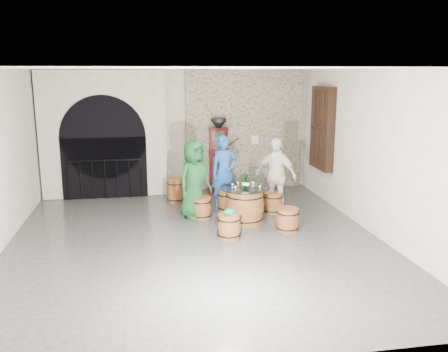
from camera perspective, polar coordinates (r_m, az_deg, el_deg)
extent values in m
plane|color=#303032|center=(9.14, -3.38, -7.74)|extent=(8.00, 8.00, 0.00)
plane|color=beige|center=(12.66, -5.55, 5.37)|extent=(8.00, 0.00, 8.00)
plane|color=beige|center=(4.88, 1.77, -6.13)|extent=(8.00, 0.00, 8.00)
plane|color=beige|center=(9.74, 17.44, 2.71)|extent=(0.00, 8.00, 8.00)
plane|color=beige|center=(8.58, -3.66, 12.76)|extent=(8.00, 8.00, 0.00)
cube|color=tan|center=(12.86, 2.53, 5.53)|extent=(3.20, 0.12, 3.18)
cube|color=beige|center=(12.41, -14.27, 4.90)|extent=(3.10, 0.50, 3.18)
cube|color=black|center=(12.28, -14.15, 0.93)|extent=(2.10, 0.03, 1.55)
cylinder|color=black|center=(12.16, -14.34, 4.51)|extent=(2.10, 0.03, 2.10)
cylinder|color=black|center=(12.18, -14.22, 1.81)|extent=(1.79, 0.04, 0.04)
cylinder|color=black|center=(12.38, -18.22, -0.59)|extent=(0.02, 0.02, 0.98)
cylinder|color=black|center=(12.34, -16.86, -0.54)|extent=(0.02, 0.02, 0.98)
cylinder|color=black|center=(12.30, -15.48, -0.49)|extent=(0.02, 0.02, 0.98)
cylinder|color=black|center=(12.28, -14.10, -0.44)|extent=(0.02, 0.02, 0.98)
cylinder|color=black|center=(12.26, -12.72, -0.39)|extent=(0.02, 0.02, 0.98)
cylinder|color=black|center=(12.24, -11.33, -0.33)|extent=(0.02, 0.02, 0.98)
cylinder|color=black|center=(12.24, -9.94, -0.28)|extent=(0.02, 0.02, 0.98)
cube|color=black|center=(11.83, 11.74, 5.65)|extent=(0.20, 1.10, 2.00)
cube|color=black|center=(11.81, 11.52, 5.65)|extent=(0.06, 0.88, 1.76)
cube|color=black|center=(11.82, 11.65, 5.65)|extent=(0.22, 0.92, 0.06)
cube|color=black|center=(11.55, 12.17, 5.47)|extent=(0.22, 0.06, 1.80)
cube|color=black|center=(11.82, 11.65, 5.65)|extent=(0.22, 0.06, 1.80)
cube|color=black|center=(12.09, 11.15, 5.81)|extent=(0.22, 0.06, 1.80)
cylinder|color=brown|center=(10.06, 2.52, -3.68)|extent=(0.76, 0.76, 0.72)
cylinder|color=brown|center=(10.06, 2.52, -3.68)|extent=(0.81, 0.81, 0.16)
torus|color=black|center=(10.13, 2.51, -5.00)|extent=(0.81, 0.81, 0.02)
torus|color=black|center=(9.99, 2.54, -2.33)|extent=(0.81, 0.81, 0.02)
cylinder|color=brown|center=(9.96, 2.54, -1.64)|extent=(0.77, 0.77, 0.02)
cylinder|color=black|center=(9.95, 2.54, -1.50)|extent=(0.98, 0.98, 0.01)
cylinder|color=brown|center=(10.41, -2.75, -3.86)|extent=(0.42, 0.42, 0.46)
cylinder|color=brown|center=(10.41, -2.75, -3.86)|extent=(0.45, 0.45, 0.10)
torus|color=black|center=(10.46, -2.74, -4.68)|extent=(0.46, 0.46, 0.02)
torus|color=black|center=(10.37, -2.76, -3.04)|extent=(0.46, 0.46, 0.02)
cylinder|color=brown|center=(10.35, -2.76, -2.60)|extent=(0.43, 0.43, 0.02)
cylinder|color=brown|center=(10.97, 0.37, -2.99)|extent=(0.42, 0.42, 0.46)
cylinder|color=brown|center=(10.97, 0.37, -2.99)|extent=(0.45, 0.45, 0.10)
torus|color=black|center=(11.01, 0.37, -3.77)|extent=(0.46, 0.46, 0.02)
torus|color=black|center=(10.93, 0.37, -2.21)|extent=(0.46, 0.46, 0.02)
cylinder|color=brown|center=(10.91, 0.37, -1.78)|extent=(0.43, 0.43, 0.02)
cylinder|color=brown|center=(10.84, 5.92, -3.24)|extent=(0.42, 0.42, 0.46)
cylinder|color=brown|center=(10.84, 5.92, -3.24)|extent=(0.45, 0.45, 0.10)
torus|color=black|center=(10.89, 5.90, -4.03)|extent=(0.46, 0.46, 0.02)
torus|color=black|center=(10.80, 5.94, -2.45)|extent=(0.46, 0.46, 0.02)
cylinder|color=brown|center=(10.78, 5.95, -2.03)|extent=(0.43, 0.43, 0.02)
cylinder|color=brown|center=(9.66, 7.67, -5.26)|extent=(0.42, 0.42, 0.46)
cylinder|color=brown|center=(9.66, 7.67, -5.26)|extent=(0.45, 0.45, 0.10)
torus|color=black|center=(9.71, 7.64, -6.14)|extent=(0.46, 0.46, 0.02)
torus|color=black|center=(9.62, 7.70, -4.38)|extent=(0.46, 0.46, 0.02)
cylinder|color=brown|center=(9.59, 7.71, -3.91)|extent=(0.43, 0.43, 0.02)
cylinder|color=brown|center=(9.19, 0.62, -6.08)|extent=(0.42, 0.42, 0.46)
cylinder|color=brown|center=(9.19, 0.62, -6.08)|extent=(0.45, 0.45, 0.10)
torus|color=black|center=(9.25, 0.62, -6.99)|extent=(0.46, 0.46, 0.02)
torus|color=black|center=(9.15, 0.62, -5.16)|extent=(0.46, 0.46, 0.02)
cylinder|color=brown|center=(9.12, 0.62, -4.66)|extent=(0.43, 0.43, 0.02)
ellipsoid|color=#0D9551|center=(9.11, 0.62, -4.33)|extent=(0.20, 0.20, 0.11)
cylinder|color=#0D9551|center=(9.10, 1.15, -4.62)|extent=(0.13, 0.13, 0.01)
imported|color=#13471E|center=(10.31, -3.58, -0.43)|extent=(1.00, 0.94, 1.71)
imported|color=#1B4B97|center=(10.97, 0.05, 0.43)|extent=(0.69, 0.51, 1.73)
imported|color=white|center=(10.75, 6.22, 0.06)|extent=(1.02, 0.99, 1.71)
cylinder|color=black|center=(9.90, 2.41, -0.88)|extent=(0.07, 0.07, 0.22)
cylinder|color=white|center=(9.90, 2.41, -0.93)|extent=(0.08, 0.08, 0.06)
cone|color=black|center=(9.87, 2.42, -0.17)|extent=(0.07, 0.07, 0.05)
cylinder|color=black|center=(9.86, 2.42, 0.14)|extent=(0.03, 0.03, 0.07)
cylinder|color=black|center=(9.88, 2.82, -0.91)|extent=(0.07, 0.07, 0.22)
cylinder|color=white|center=(9.88, 2.82, -0.97)|extent=(0.08, 0.08, 0.06)
cone|color=black|center=(9.85, 2.83, -0.20)|extent=(0.07, 0.07, 0.05)
cylinder|color=black|center=(9.84, 2.83, 0.11)|extent=(0.03, 0.03, 0.07)
cylinder|color=black|center=(10.04, 2.63, -0.68)|extent=(0.07, 0.07, 0.22)
cylinder|color=white|center=(10.04, 2.62, -0.74)|extent=(0.08, 0.08, 0.06)
cone|color=black|center=(10.01, 2.63, 0.01)|extent=(0.07, 0.07, 0.05)
cylinder|color=black|center=(10.00, 2.64, 0.32)|extent=(0.03, 0.03, 0.07)
cylinder|color=brown|center=(11.68, -5.85, -1.78)|extent=(0.41, 0.41, 0.58)
cylinder|color=brown|center=(11.68, -5.85, -1.78)|extent=(0.44, 0.44, 0.13)
torus|color=black|center=(11.73, -5.82, -2.71)|extent=(0.45, 0.45, 0.02)
torus|color=black|center=(11.64, -5.87, -0.85)|extent=(0.45, 0.45, 0.02)
cylinder|color=brown|center=(11.61, -5.88, -0.35)|extent=(0.42, 0.42, 0.02)
cube|color=#4C0C0F|center=(12.58, -0.63, -1.80)|extent=(0.54, 0.44, 0.10)
cube|color=#4C0C0F|center=(12.37, -0.64, 2.75)|extent=(0.49, 0.31, 0.13)
cube|color=#4C0C0F|center=(12.28, -0.64, 5.64)|extent=(0.49, 0.13, 0.07)
cylinder|color=black|center=(12.45, -0.63, 0.76)|extent=(0.06, 0.06, 1.04)
cylinder|color=black|center=(12.25, -0.65, 6.75)|extent=(0.40, 0.40, 0.09)
cone|color=black|center=(12.26, -0.64, 6.17)|extent=(0.40, 0.40, 0.21)
cube|color=#4C0C0F|center=(12.37, -1.59, 1.92)|extent=(0.07, 0.07, 1.67)
cube|color=#4C0C0F|center=(12.43, 0.32, 1.98)|extent=(0.07, 0.07, 1.67)
cylinder|color=#4C0C0F|center=(12.34, 0.83, 3.86)|extent=(0.45, 0.03, 0.33)
cube|color=silver|center=(12.87, 3.69, 4.40)|extent=(0.18, 0.10, 0.22)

